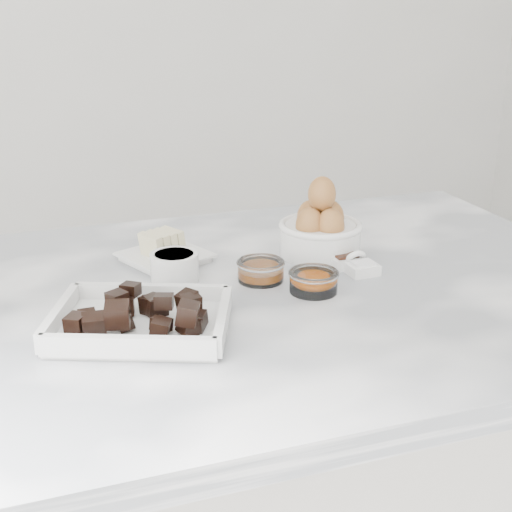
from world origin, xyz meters
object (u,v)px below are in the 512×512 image
Objects in this scene: honey_bowl at (261,270)px; salt_spoon at (361,266)px; butter_plate at (164,251)px; vanilla_spoon at (343,258)px; zest_bowl at (314,280)px; egg_bowl at (320,230)px; sugar_ramekin at (174,266)px; chocolate_dish at (140,315)px.

salt_spoon is (0.16, -0.02, -0.00)m from honey_bowl.
vanilla_spoon is (0.28, -0.12, -0.01)m from butter_plate.
egg_bowl is at bearing 62.84° from zest_bowl.
sugar_ramekin is at bearing 166.98° from salt_spoon.
chocolate_dish is at bearing -169.70° from zest_bowl.
vanilla_spoon is at bearing -76.99° from egg_bowl.
sugar_ramekin is 1.18× the size of vanilla_spoon.
zest_bowl is (0.06, -0.07, 0.00)m from honey_bowl.
honey_bowl is at bearing -18.80° from sugar_ramekin.
chocolate_dish is 3.63× the size of zest_bowl.
butter_plate is 1.15× the size of egg_bowl.
egg_bowl reaches higher than vanilla_spoon.
egg_bowl is (0.26, -0.05, 0.03)m from butter_plate.
vanilla_spoon is (0.09, 0.09, -0.01)m from zest_bowl.
sugar_ramekin is 0.14m from honey_bowl.
sugar_ramekin is 0.98× the size of zest_bowl.
chocolate_dish is 3.71× the size of sugar_ramekin.
salt_spoon is at bearing -13.02° from sugar_ramekin.
egg_bowl is at bearing 103.01° from vanilla_spoon.
salt_spoon is (0.38, 0.09, -0.01)m from chocolate_dish.
chocolate_dish is at bearing -159.67° from vanilla_spoon.
vanilla_spoon is at bearing 43.18° from zest_bowl.
honey_bowl is (0.13, -0.13, -0.00)m from butter_plate.
honey_bowl is 1.20× the size of vanilla_spoon.
butter_plate is 2.61× the size of vanilla_spoon.
chocolate_dish is 0.28m from zest_bowl.
chocolate_dish is 0.39m from vanilla_spoon.
salt_spoon reaches higher than zest_bowl.
zest_bowl is at bearing -47.18° from butter_plate.
vanilla_spoon reaches higher than zest_bowl.
butter_plate is (0.09, 0.25, -0.01)m from chocolate_dish.
egg_bowl is at bearing 7.63° from sugar_ramekin.
sugar_ramekin is at bearing -172.37° from egg_bowl.
vanilla_spoon is 1.08× the size of salt_spoon.
butter_plate is at bearing 71.20° from chocolate_dish.
honey_bowl is at bearing -46.40° from butter_plate.
vanilla_spoon is (0.36, 0.13, -0.01)m from chocolate_dish.
sugar_ramekin is at bearing -91.12° from butter_plate.
sugar_ramekin is 0.52× the size of egg_bowl.
chocolate_dish is 4.74× the size of salt_spoon.
chocolate_dish is 0.24m from honey_bowl.
honey_bowl is 1.29× the size of salt_spoon.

